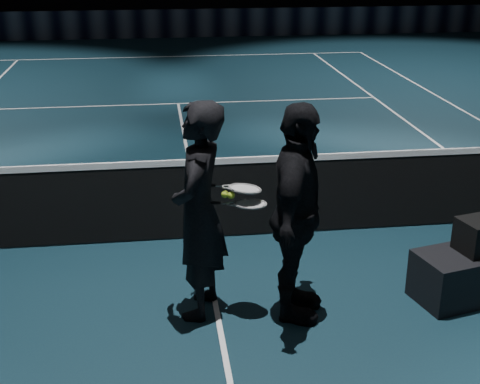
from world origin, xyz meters
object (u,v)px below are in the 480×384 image
at_px(player_a, 199,212).
at_px(player_b, 296,215).
at_px(racket_upper, 245,189).
at_px(tennis_balls, 228,193).
at_px(racket_lower, 250,204).

height_order(player_a, player_b, same).
distance_m(racket_upper, tennis_balls, 0.15).
relative_size(player_b, racket_lower, 2.91).
bearing_deg(player_b, racket_lower, 97.87).
relative_size(racket_lower, racket_upper, 1.00).
height_order(racket_lower, tennis_balls, tennis_balls).
height_order(racket_upper, tennis_balls, racket_upper).
xyz_separation_m(player_b, racket_lower, (-0.39, 0.08, 0.09)).
xyz_separation_m(racket_lower, tennis_balls, (-0.19, 0.04, 0.10)).
relative_size(racket_lower, tennis_balls, 5.67).
bearing_deg(tennis_balls, player_b, -12.31).
bearing_deg(racket_lower, player_b, -0.00).
bearing_deg(player_b, tennis_balls, 97.39).
distance_m(player_a, tennis_balls, 0.31).
relative_size(player_b, racket_upper, 2.91).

